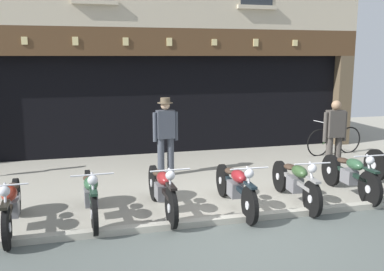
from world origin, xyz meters
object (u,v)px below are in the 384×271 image
Objects in this scene: leaning_bicycle at (335,140)px; salesman_left at (166,133)px; motorcycle_far_left at (11,204)px; motorcycle_center at (236,186)px; motorcycle_center_left at (162,189)px; motorcycle_left at (91,194)px; advert_board_far at (276,85)px; advert_board_near at (239,87)px; shopkeeper_center at (335,133)px; motorcycle_right at (350,174)px; motorcycle_center_right at (296,181)px.

salesman_left is at bearing 93.38° from leaning_bicycle.
motorcycle_center is at bearing 178.35° from motorcycle_far_left.
motorcycle_left is at bearing -1.73° from motorcycle_center_left.
advert_board_far is at bearing 29.27° from leaning_bicycle.
motorcycle_center is (2.40, -0.15, -0.01)m from motorcycle_left.
motorcycle_left is 0.97× the size of motorcycle_center_left.
advert_board_near is at bearing -140.39° from motorcycle_far_left.
advert_board_far is at bearing -145.68° from motorcycle_far_left.
shopkeeper_center is 3.20m from advert_board_far.
motorcycle_center is at bearing 102.72° from salesman_left.
salesman_left is (0.54, 2.31, 0.53)m from motorcycle_center_left.
motorcycle_right is 1.11× the size of leaning_bicycle.
leaning_bicycle reaches higher than motorcycle_center_left.
shopkeeper_center is (3.69, -0.75, -0.05)m from salesman_left.
motorcycle_far_left is 7.36m from advert_board_near.
motorcycle_center_left is 6.20m from leaning_bicycle.
motorcycle_right is (3.59, 0.02, -0.00)m from motorcycle_center_left.
motorcycle_center_right is 1.16× the size of salesman_left.
advert_board_near reaches higher than motorcycle_right.
motorcycle_left is 0.99× the size of motorcycle_center_right.
motorcycle_right is (5.91, 0.16, 0.01)m from motorcycle_far_left.
advert_board_far is at bearing -87.77° from shopkeeper_center.
advert_board_far reaches higher than motorcycle_right.
leaning_bicycle is at bearing -121.08° from shopkeeper_center.
motorcycle_right is 1.74m from shopkeeper_center.
motorcycle_center is 2.23× the size of advert_board_near.
motorcycle_center_left is 1.26m from motorcycle_center.
motorcycle_center_right is (1.14, 0.01, -0.00)m from motorcycle_center.
motorcycle_center_right is 5.00m from advert_board_near.
motorcycle_far_left is at bearing 2.39° from motorcycle_center_left.
advert_board_far is (3.72, 2.32, 0.83)m from salesman_left.
advert_board_near reaches higher than leaning_bicycle.
motorcycle_center is at bearing 122.25° from leaning_bicycle.
motorcycle_far_left is 0.98× the size of motorcycle_center_left.
salesman_left is (-1.85, 2.44, 0.54)m from motorcycle_center_right.
salesman_left is (-3.06, 2.29, 0.53)m from motorcycle_right.
motorcycle_right is at bearing 139.63° from salesman_left.
motorcycle_center_left is 1.24× the size of shopkeeper_center.
motorcycle_center_left is 1.05× the size of motorcycle_right.
motorcycle_left is 1.13× the size of leaning_bicycle.
motorcycle_far_left is at bearing 1.75° from motorcycle_center.
advert_board_near is 1.14m from advert_board_far.
leaning_bicycle is at bearing -173.09° from salesman_left.
motorcycle_far_left is 8.24m from advert_board_far.
motorcycle_right is (4.75, 0.00, -0.00)m from motorcycle_left.
motorcycle_right is 2.02× the size of advert_board_far.
motorcycle_far_left is 2.19× the size of advert_board_near.
motorcycle_far_left is at bearing -138.72° from advert_board_near.
advert_board_near reaches higher than motorcycle_left.
motorcycle_left is 5.62m from shopkeeper_center.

